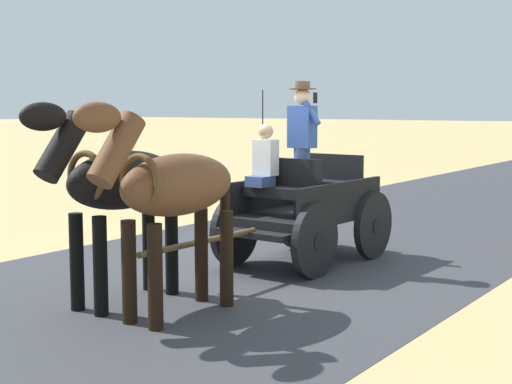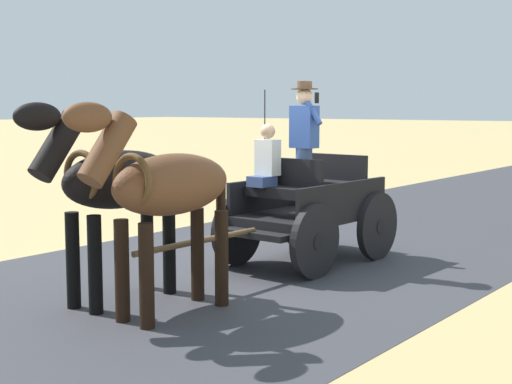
% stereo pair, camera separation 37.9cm
% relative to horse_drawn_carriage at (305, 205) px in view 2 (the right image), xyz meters
% --- Properties ---
extents(ground_plane, '(200.00, 200.00, 0.00)m').
position_rel_horse_drawn_carriage_xyz_m(ground_plane, '(0.39, 0.39, -0.82)').
color(ground_plane, tan).
extents(road_surface, '(6.09, 160.00, 0.01)m').
position_rel_horse_drawn_carriage_xyz_m(road_surface, '(0.39, 0.39, -0.81)').
color(road_surface, '#38383D').
rests_on(road_surface, ground).
extents(horse_drawn_carriage, '(1.48, 4.51, 2.50)m').
position_rel_horse_drawn_carriage_xyz_m(horse_drawn_carriage, '(0.00, 0.00, 0.00)').
color(horse_drawn_carriage, black).
rests_on(horse_drawn_carriage, ground).
extents(horse_near_side, '(0.61, 2.13, 2.21)m').
position_rel_horse_drawn_carriage_xyz_m(horse_near_side, '(-0.31, 3.04, 0.51)').
color(horse_near_side, brown).
rests_on(horse_near_side, ground).
extents(horse_off_side, '(0.57, 2.13, 2.21)m').
position_rel_horse_drawn_carriage_xyz_m(horse_off_side, '(0.50, 3.01, 0.51)').
color(horse_off_side, black).
rests_on(horse_off_side, ground).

